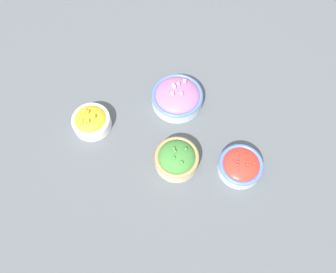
{
  "coord_description": "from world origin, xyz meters",
  "views": [
    {
      "loc": [
        0.32,
        -0.24,
        0.85
      ],
      "look_at": [
        0.0,
        0.0,
        0.03
      ],
      "focal_mm": 35.0,
      "sensor_mm": 36.0,
      "label": 1
    }
  ],
  "objects_px": {
    "bowl_broccoli": "(177,158)",
    "bowl_squash": "(91,121)",
    "bowl_cherry_tomatoes": "(241,166)",
    "bowl_red_onion": "(177,97)"
  },
  "relations": [
    {
      "from": "bowl_broccoli",
      "to": "bowl_cherry_tomatoes",
      "type": "distance_m",
      "value": 0.17
    },
    {
      "from": "bowl_broccoli",
      "to": "bowl_red_onion",
      "type": "distance_m",
      "value": 0.2
    },
    {
      "from": "bowl_red_onion",
      "to": "bowl_squash",
      "type": "xyz_separation_m",
      "value": [
        -0.08,
        -0.25,
        -0.0
      ]
    },
    {
      "from": "bowl_broccoli",
      "to": "bowl_squash",
      "type": "height_order",
      "value": "bowl_broccoli"
    },
    {
      "from": "bowl_squash",
      "to": "bowl_broccoli",
      "type": "bearing_deg",
      "value": 27.82
    },
    {
      "from": "bowl_broccoli",
      "to": "bowl_cherry_tomatoes",
      "type": "bearing_deg",
      "value": 47.46
    },
    {
      "from": "bowl_red_onion",
      "to": "bowl_squash",
      "type": "bearing_deg",
      "value": -108.27
    },
    {
      "from": "bowl_broccoli",
      "to": "bowl_cherry_tomatoes",
      "type": "height_order",
      "value": "bowl_broccoli"
    },
    {
      "from": "bowl_squash",
      "to": "bowl_cherry_tomatoes",
      "type": "relative_size",
      "value": 0.92
    },
    {
      "from": "bowl_squash",
      "to": "bowl_cherry_tomatoes",
      "type": "distance_m",
      "value": 0.44
    }
  ]
}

